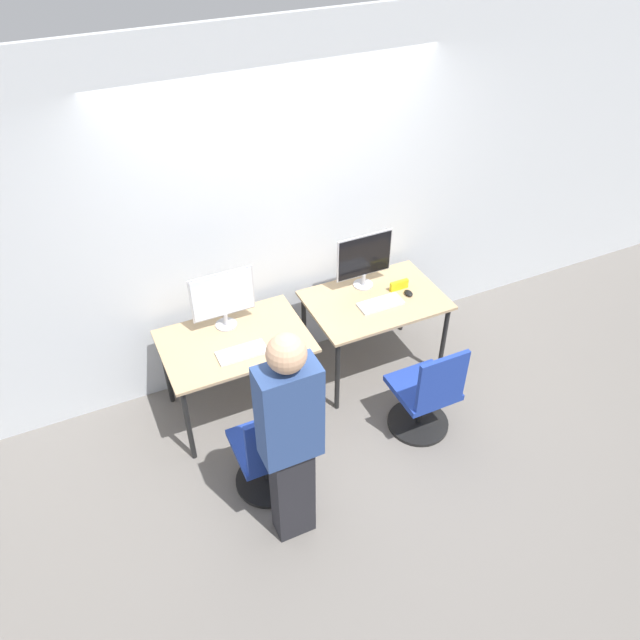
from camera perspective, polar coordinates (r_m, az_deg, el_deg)
ground_plane at (r=5.07m, az=0.72°, el=-8.70°), size 20.00×20.00×0.00m
wall_back at (r=4.82m, az=-3.67°, el=9.72°), size 12.00×0.05×2.80m
desk_left at (r=4.72m, az=-7.74°, el=-2.55°), size 1.09×0.74×0.73m
monitor_left at (r=4.65m, az=-8.87°, el=2.04°), size 0.49×0.16×0.48m
keyboard_left at (r=4.54m, az=-7.16°, el=-2.97°), size 0.36×0.15×0.02m
mouse_left at (r=4.60m, az=-4.15°, el=-2.00°), size 0.06×0.09×0.03m
office_chair_left at (r=4.38m, az=-4.66°, el=-12.20°), size 0.48×0.48×0.87m
person_left at (r=3.72m, az=-2.75°, el=-10.56°), size 0.36×0.22×1.69m
desk_right at (r=5.08m, az=5.04°, el=1.22°), size 1.09×0.74×0.73m
monitor_right at (r=5.03m, az=4.08°, el=5.64°), size 0.49×0.16×0.48m
keyboard_right at (r=4.97m, az=5.55°, el=1.50°), size 0.36×0.15×0.02m
mouse_right at (r=5.10m, az=8.09°, el=2.45°), size 0.06×0.09×0.03m
office_chair_right at (r=4.79m, az=9.67°, el=-6.98°), size 0.48×0.48×0.87m
placard_right at (r=5.14m, az=7.24°, el=3.18°), size 0.16×0.03×0.08m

